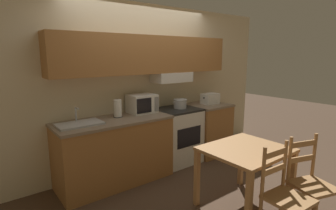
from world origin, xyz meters
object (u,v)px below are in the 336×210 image
stove_range (177,135)px  cooking_pot (180,103)px  chair_right_of_table (310,184)px  chair_left_of_table (285,196)px  dining_table (246,157)px  paper_towel_roll (118,108)px  toaster (210,99)px  sink_basin (80,124)px  microwave (142,104)px

stove_range → cooking_pot: size_ratio=3.00×
cooking_pot → chair_right_of_table: size_ratio=0.32×
stove_range → chair_left_of_table: bearing=-100.5°
dining_table → chair_right_of_table: (0.29, -0.61, -0.17)m
stove_range → paper_towel_roll: bearing=176.1°
toaster → dining_table: 1.81m
dining_table → chair_right_of_table: 0.69m
paper_towel_roll → chair_left_of_table: bearing=-73.4°
sink_basin → paper_towel_roll: size_ratio=2.22×
dining_table → sink_basin: bearing=132.8°
paper_towel_roll → dining_table: paper_towel_roll is taller
microwave → paper_towel_roll: 0.43m
stove_range → sink_basin: size_ratio=1.65×
cooking_pot → chair_left_of_table: bearing=-102.1°
dining_table → chair_left_of_table: chair_left_of_table is taller
cooking_pot → chair_left_of_table: 2.20m
paper_towel_roll → dining_table: 1.82m
chair_left_of_table → dining_table: bearing=78.0°
microwave → chair_left_of_table: microwave is taller
microwave → paper_towel_roll: (-0.43, -0.04, -0.02)m
toaster → microwave: bearing=174.4°
cooking_pot → stove_range: bearing=179.6°
stove_range → chair_left_of_table: (-0.39, -2.09, -0.01)m
paper_towel_roll → sink_basin: bearing=-171.1°
toaster → paper_towel_roll: paper_towel_roll is taller
dining_table → chair_right_of_table: bearing=-64.6°
sink_basin → chair_right_of_table: sink_basin is taller
chair_left_of_table → microwave: bearing=99.4°
cooking_pot → dining_table: 1.58m
toaster → sink_basin: (-2.35, 0.01, -0.08)m
sink_basin → dining_table: size_ratio=0.60×
toaster → chair_left_of_table: bearing=-118.7°
stove_range → toaster: 0.93m
toaster → dining_table: toaster is taller
sink_basin → chair_right_of_table: bearing=-51.5°
stove_range → toaster: size_ratio=2.89×
toaster → chair_right_of_table: (-0.68, -2.09, -0.56)m
paper_towel_roll → dining_table: size_ratio=0.27×
chair_left_of_table → chair_right_of_table: 0.45m
toaster → sink_basin: bearing=179.8°
dining_table → microwave: bearing=103.2°
toaster → chair_right_of_table: 2.27m
microwave → paper_towel_roll: bearing=-175.2°
paper_towel_roll → chair_right_of_table: size_ratio=0.26×
cooking_pot → microwave: 0.68m
cooking_pot → chair_left_of_table: cooking_pot is taller
dining_table → chair_left_of_table: (-0.16, -0.58, -0.17)m
sink_basin → chair_left_of_table: bearing=-59.5°
paper_towel_roll → cooking_pot: bearing=-3.7°
paper_towel_roll → dining_table: bearing=-63.0°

